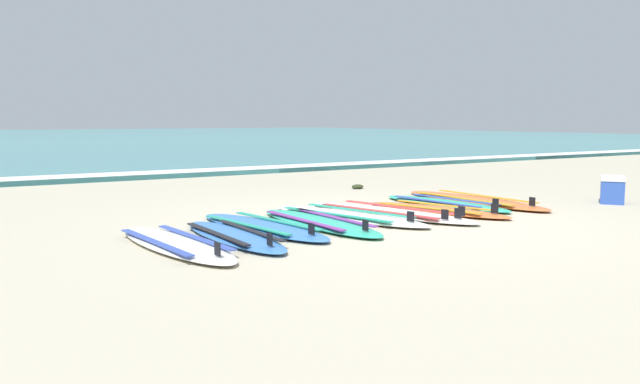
{
  "coord_description": "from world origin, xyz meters",
  "views": [
    {
      "loc": [
        -4.55,
        -5.68,
        1.17
      ],
      "look_at": [
        -0.31,
        1.02,
        0.25
      ],
      "focal_mm": 35.37,
      "sensor_mm": 36.0,
      "label": 1
    }
  ],
  "objects_px": {
    "surfboard_0": "(175,244)",
    "surfboard_5": "(389,212)",
    "surfboard_4": "(347,216)",
    "cooler_box": "(612,189)",
    "surfboard_6": "(436,210)",
    "surfboard_8": "(474,200)",
    "surfboard_7": "(445,203)",
    "surfboard_3": "(318,222)",
    "surfboard_2": "(261,226)",
    "surfboard_1": "(233,236)"
  },
  "relations": [
    {
      "from": "surfboard_4",
      "to": "cooler_box",
      "type": "height_order",
      "value": "cooler_box"
    },
    {
      "from": "surfboard_0",
      "to": "surfboard_2",
      "type": "bearing_deg",
      "value": 20.68
    },
    {
      "from": "surfboard_3",
      "to": "surfboard_6",
      "type": "bearing_deg",
      "value": 0.59
    },
    {
      "from": "surfboard_1",
      "to": "surfboard_6",
      "type": "xyz_separation_m",
      "value": [
        2.91,
        0.27,
        -0.0
      ]
    },
    {
      "from": "surfboard_2",
      "to": "surfboard_4",
      "type": "xyz_separation_m",
      "value": [
        1.19,
        0.12,
        -0.0
      ]
    },
    {
      "from": "cooler_box",
      "to": "surfboard_0",
      "type": "bearing_deg",
      "value": 177.32
    },
    {
      "from": "surfboard_0",
      "to": "surfboard_4",
      "type": "xyz_separation_m",
      "value": [
        2.29,
        0.53,
        -0.0
      ]
    },
    {
      "from": "surfboard_6",
      "to": "surfboard_3",
      "type": "bearing_deg",
      "value": -179.41
    },
    {
      "from": "surfboard_4",
      "to": "surfboard_1",
      "type": "bearing_deg",
      "value": -164.53
    },
    {
      "from": "surfboard_4",
      "to": "surfboard_5",
      "type": "bearing_deg",
      "value": -4.28
    },
    {
      "from": "surfboard_7",
      "to": "surfboard_5",
      "type": "bearing_deg",
      "value": -167.73
    },
    {
      "from": "surfboard_6",
      "to": "cooler_box",
      "type": "xyz_separation_m",
      "value": [
        2.71,
        -0.63,
        0.16
      ]
    },
    {
      "from": "surfboard_3",
      "to": "surfboard_5",
      "type": "relative_size",
      "value": 0.86
    },
    {
      "from": "surfboard_1",
      "to": "surfboard_2",
      "type": "distance_m",
      "value": 0.59
    },
    {
      "from": "surfboard_8",
      "to": "cooler_box",
      "type": "distance_m",
      "value": 1.94
    },
    {
      "from": "surfboard_1",
      "to": "surfboard_5",
      "type": "bearing_deg",
      "value": 10.48
    },
    {
      "from": "surfboard_0",
      "to": "surfboard_5",
      "type": "relative_size",
      "value": 0.85
    },
    {
      "from": "surfboard_0",
      "to": "cooler_box",
      "type": "xyz_separation_m",
      "value": [
        6.23,
        -0.29,
        0.16
      ]
    },
    {
      "from": "surfboard_1",
      "to": "surfboard_5",
      "type": "distance_m",
      "value": 2.3
    },
    {
      "from": "surfboard_0",
      "to": "surfboard_7",
      "type": "xyz_separation_m",
      "value": [
        4.05,
        0.74,
        0.0
      ]
    },
    {
      "from": "surfboard_8",
      "to": "surfboard_0",
      "type": "bearing_deg",
      "value": -170.47
    },
    {
      "from": "surfboard_4",
      "to": "surfboard_7",
      "type": "bearing_deg",
      "value": 6.79
    },
    {
      "from": "surfboard_4",
      "to": "surfboard_6",
      "type": "bearing_deg",
      "value": -9.06
    },
    {
      "from": "surfboard_2",
      "to": "surfboard_7",
      "type": "distance_m",
      "value": 2.97
    },
    {
      "from": "surfboard_4",
      "to": "cooler_box",
      "type": "bearing_deg",
      "value": -11.82
    },
    {
      "from": "surfboard_1",
      "to": "surfboard_3",
      "type": "xyz_separation_m",
      "value": [
        1.14,
        0.25,
        -0.0
      ]
    },
    {
      "from": "surfboard_1",
      "to": "cooler_box",
      "type": "xyz_separation_m",
      "value": [
        5.62,
        -0.36,
        0.16
      ]
    },
    {
      "from": "surfboard_0",
      "to": "surfboard_1",
      "type": "height_order",
      "value": "same"
    },
    {
      "from": "surfboard_1",
      "to": "surfboard_7",
      "type": "relative_size",
      "value": 0.92
    },
    {
      "from": "surfboard_0",
      "to": "cooler_box",
      "type": "relative_size",
      "value": 3.95
    },
    {
      "from": "surfboard_2",
      "to": "surfboard_8",
      "type": "height_order",
      "value": "same"
    },
    {
      "from": "surfboard_4",
      "to": "surfboard_7",
      "type": "height_order",
      "value": "same"
    },
    {
      "from": "surfboard_3",
      "to": "surfboard_7",
      "type": "height_order",
      "value": "same"
    },
    {
      "from": "surfboard_6",
      "to": "surfboard_2",
      "type": "bearing_deg",
      "value": 178.17
    },
    {
      "from": "surfboard_5",
      "to": "surfboard_6",
      "type": "height_order",
      "value": "same"
    },
    {
      "from": "surfboard_4",
      "to": "surfboard_8",
      "type": "relative_size",
      "value": 0.93
    },
    {
      "from": "surfboard_4",
      "to": "cooler_box",
      "type": "distance_m",
      "value": 4.03
    },
    {
      "from": "surfboard_6",
      "to": "surfboard_7",
      "type": "distance_m",
      "value": 0.67
    },
    {
      "from": "surfboard_0",
      "to": "surfboard_5",
      "type": "distance_m",
      "value": 2.92
    },
    {
      "from": "surfboard_1",
      "to": "surfboard_0",
      "type": "bearing_deg",
      "value": -173.49
    },
    {
      "from": "surfboard_0",
      "to": "surfboard_5",
      "type": "bearing_deg",
      "value": 9.64
    },
    {
      "from": "surfboard_0",
      "to": "surfboard_7",
      "type": "relative_size",
      "value": 1.02
    },
    {
      "from": "surfboard_6",
      "to": "surfboard_8",
      "type": "distance_m",
      "value": 1.19
    },
    {
      "from": "surfboard_3",
      "to": "surfboard_5",
      "type": "xyz_separation_m",
      "value": [
        1.13,
        0.17,
        0.0
      ]
    },
    {
      "from": "surfboard_5",
      "to": "cooler_box",
      "type": "height_order",
      "value": "cooler_box"
    },
    {
      "from": "surfboard_2",
      "to": "cooler_box",
      "type": "bearing_deg",
      "value": -7.83
    },
    {
      "from": "surfboard_7",
      "to": "cooler_box",
      "type": "distance_m",
      "value": 2.42
    },
    {
      "from": "surfboard_7",
      "to": "cooler_box",
      "type": "height_order",
      "value": "cooler_box"
    },
    {
      "from": "surfboard_6",
      "to": "surfboard_8",
      "type": "bearing_deg",
      "value": 21.64
    },
    {
      "from": "surfboard_3",
      "to": "surfboard_6",
      "type": "height_order",
      "value": "same"
    }
  ]
}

